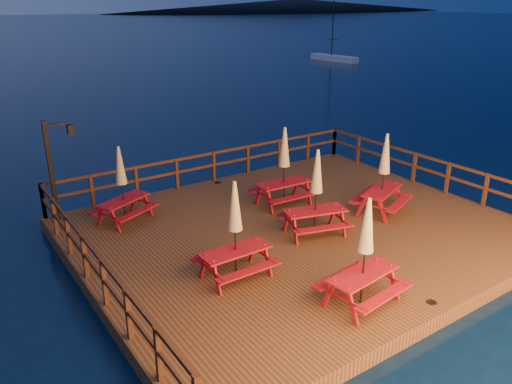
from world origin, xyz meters
TOP-DOWN VIEW (x-y plane):
  - ground at (0.00, 0.00)m, footprint 500.00×500.00m
  - deck at (0.00, 0.00)m, footprint 12.00×10.00m
  - deck_piles at (0.00, 0.00)m, footprint 11.44×9.44m
  - railing at (0.00, 1.78)m, footprint 11.80×9.75m
  - lamp_post at (-5.39, 4.55)m, footprint 0.85×0.18m
  - headland_right at (185.00, 230.00)m, footprint 230.40×86.40m
  - sailboat at (31.89, 33.06)m, footprint 1.62×6.45m
  - picnic_table_0 at (-3.93, 3.28)m, footprint 2.01×1.87m
  - picnic_table_1 at (0.71, 1.64)m, footprint 1.83×1.53m
  - picnic_table_2 at (2.83, -0.53)m, footprint 2.14×1.96m
  - picnic_table_3 at (0.11, -0.57)m, footprint 2.04×1.83m
  - picnic_table_4 at (-1.28, -3.73)m, footprint 1.86×1.60m
  - picnic_table_5 at (-2.94, -1.29)m, footprint 1.70×1.40m

SIDE VIEW (x-z plane):
  - deck_piles at x=0.00m, z-range -1.00..0.40m
  - ground at x=0.00m, z-range 0.00..0.00m
  - deck at x=0.00m, z-range 0.00..0.40m
  - sailboat at x=31.89m, z-range -4.42..5.05m
  - railing at x=0.00m, z-range 0.61..1.71m
  - picnic_table_0 at x=-3.93m, z-range 0.45..2.74m
  - picnic_table_5 at x=-2.94m, z-range 0.45..2.86m
  - picnic_table_4 at x=-1.28m, z-range 0.45..2.89m
  - picnic_table_3 at x=0.11m, z-range 0.45..2.91m
  - picnic_table_2 at x=2.83m, z-range 0.45..2.93m
  - picnic_table_1 at x=0.71m, z-range 0.45..2.98m
  - lamp_post at x=-5.39m, z-range 0.70..3.70m
  - headland_right at x=185.00m, z-range 0.00..7.00m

